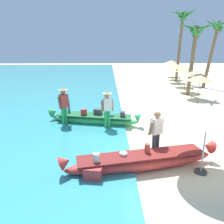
% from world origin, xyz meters
% --- Properties ---
extents(ground_plane, '(80.00, 80.00, 0.00)m').
position_xyz_m(ground_plane, '(0.00, 0.00, 0.00)').
color(ground_plane, beige).
extents(boat_red_foreground, '(4.85, 1.61, 0.77)m').
position_xyz_m(boat_red_foreground, '(-0.88, -0.84, 0.27)').
color(boat_red_foreground, red).
rests_on(boat_red_foreground, ground).
extents(boat_green_midground, '(4.45, 1.61, 0.76)m').
position_xyz_m(boat_green_midground, '(-2.53, 3.19, 0.27)').
color(boat_green_midground, '#38B760').
rests_on(boat_green_midground, ground).
extents(person_vendor_hatted, '(0.58, 0.44, 1.75)m').
position_xyz_m(person_vendor_hatted, '(-1.91, 2.52, 1.01)').
color(person_vendor_hatted, green).
rests_on(person_vendor_hatted, ground).
extents(person_tourist_customer, '(0.57, 0.44, 1.62)m').
position_xyz_m(person_tourist_customer, '(-0.32, -0.14, 0.92)').
color(person_tourist_customer, '#333842').
rests_on(person_tourist_customer, ground).
extents(person_vendor_assistant, '(0.54, 0.52, 1.82)m').
position_xyz_m(person_vendor_assistant, '(-3.87, 2.99, 1.05)').
color(person_vendor_assistant, green).
rests_on(person_vendor_assistant, ground).
extents(patio_umbrella_large, '(2.32, 2.32, 2.04)m').
position_xyz_m(patio_umbrella_large, '(0.84, -1.08, 1.87)').
color(patio_umbrella_large, '#B7B7BC').
rests_on(patio_umbrella_large, ground).
extents(parasol_row_0, '(1.60, 1.60, 1.91)m').
position_xyz_m(parasol_row_0, '(3.53, 6.18, 1.75)').
color(parasol_row_0, '#8E6B47').
rests_on(parasol_row_0, ground).
extents(parasol_row_1, '(1.60, 1.60, 1.91)m').
position_xyz_m(parasol_row_1, '(4.04, 8.53, 1.75)').
color(parasol_row_1, '#8E6B47').
rests_on(parasol_row_1, ground).
extents(parasol_row_2, '(1.60, 1.60, 1.91)m').
position_xyz_m(parasol_row_2, '(4.26, 10.78, 1.75)').
color(parasol_row_2, '#8E6B47').
rests_on(parasol_row_2, ground).
extents(parasol_row_3, '(1.60, 1.60, 1.91)m').
position_xyz_m(parasol_row_3, '(4.58, 13.16, 1.75)').
color(parasol_row_3, '#8E6B47').
rests_on(parasol_row_3, ground).
extents(parasol_row_4, '(1.60, 1.60, 1.91)m').
position_xyz_m(parasol_row_4, '(4.67, 15.38, 1.75)').
color(parasol_row_4, '#8E6B47').
rests_on(parasol_row_4, ground).
extents(parasol_row_5, '(1.60, 1.60, 1.91)m').
position_xyz_m(parasol_row_5, '(5.11, 17.51, 1.75)').
color(parasol_row_5, '#8E6B47').
rests_on(parasol_row_5, ground).
extents(parasol_row_6, '(1.60, 1.60, 1.91)m').
position_xyz_m(parasol_row_6, '(5.52, 19.66, 1.75)').
color(parasol_row_6, '#8E6B47').
rests_on(parasol_row_6, ground).
extents(palm_tree_tall_inland, '(2.41, 2.84, 6.93)m').
position_xyz_m(palm_tree_tall_inland, '(5.27, 15.90, 5.62)').
color(palm_tree_tall_inland, brown).
rests_on(palm_tree_tall_inland, ground).
extents(palm_tree_leaning_seaward, '(2.80, 2.87, 5.80)m').
position_xyz_m(palm_tree_leaning_seaward, '(7.11, 12.43, 4.59)').
color(palm_tree_leaning_seaward, brown).
rests_on(palm_tree_leaning_seaward, ground).
extents(palm_tree_mid_cluster, '(2.90, 2.59, 5.23)m').
position_xyz_m(palm_tree_mid_cluster, '(4.30, 9.59, 4.22)').
color(palm_tree_mid_cluster, brown).
rests_on(palm_tree_mid_cluster, ground).
extents(cooler_box, '(0.53, 0.39, 0.43)m').
position_xyz_m(cooler_box, '(-2.29, -1.46, 0.22)').
color(cooler_box, '#C63838').
rests_on(cooler_box, ground).
extents(paddle, '(0.39, 1.66, 0.05)m').
position_xyz_m(paddle, '(-1.40, -2.46, 0.03)').
color(paddle, '#8E6B47').
rests_on(paddle, ground).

